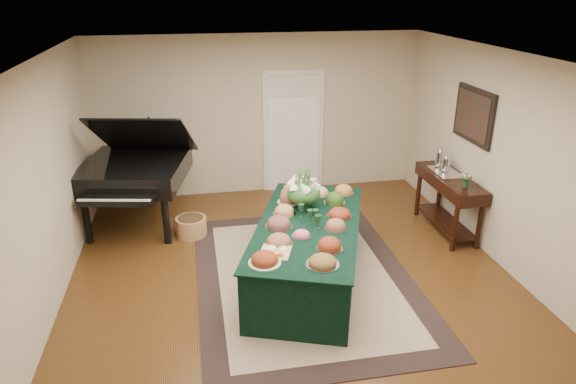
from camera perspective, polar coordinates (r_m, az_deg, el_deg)
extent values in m
plane|color=#311A0A|center=(6.56, 0.49, -9.50)|extent=(6.00, 6.00, 0.00)
cube|color=black|center=(6.57, 1.80, -9.43)|extent=(2.65, 3.72, 0.01)
cube|color=beige|center=(6.56, 1.80, -9.38)|extent=(2.12, 3.18, 0.01)
cube|color=silver|center=(8.94, 0.59, 6.74)|extent=(1.05, 0.04, 2.10)
cube|color=white|center=(8.93, 0.62, 6.40)|extent=(0.90, 0.06, 2.00)
cube|color=black|center=(6.34, 2.24, -6.78)|extent=(1.90, 2.70, 0.76)
cube|color=black|center=(6.16, 2.30, -3.65)|extent=(1.98, 2.78, 0.02)
cylinder|color=silver|center=(5.34, -2.61, -7.86)|extent=(0.34, 0.34, 0.01)
ellipsoid|color=maroon|center=(5.31, -2.62, -7.40)|extent=(0.28, 0.28, 0.09)
cylinder|color=silver|center=(6.74, 0.08, -1.09)|extent=(0.30, 0.30, 0.01)
ellipsoid|color=#9B613E|center=(6.71, 0.08, -0.51)|extent=(0.25, 0.25, 0.14)
cylinder|color=silver|center=(7.07, 0.40, 0.08)|extent=(0.29, 0.29, 0.01)
ellipsoid|color=#C7873A|center=(7.05, 0.40, 0.43)|extent=(0.24, 0.24, 0.08)
cylinder|color=silver|center=(5.62, 4.63, -6.23)|extent=(0.30, 0.30, 0.01)
ellipsoid|color=maroon|center=(5.60, 4.65, -5.77)|extent=(0.25, 0.25, 0.09)
cylinder|color=silver|center=(6.08, -1.04, -3.81)|extent=(0.34, 0.34, 0.01)
ellipsoid|color=brown|center=(6.06, -1.04, -3.38)|extent=(0.28, 0.28, 0.09)
cylinder|color=silver|center=(6.39, -0.41, -2.45)|extent=(0.29, 0.29, 0.01)
ellipsoid|color=#DC974F|center=(6.37, -0.41, -2.05)|extent=(0.24, 0.24, 0.09)
cylinder|color=silver|center=(5.70, -1.02, -5.75)|extent=(0.32, 0.32, 0.01)
ellipsoid|color=#9B613E|center=(5.67, -1.03, -5.34)|extent=(0.27, 0.27, 0.08)
cylinder|color=silver|center=(7.00, 3.33, -0.20)|extent=(0.33, 0.33, 0.01)
ellipsoid|color=beige|center=(6.98, 3.34, 0.12)|extent=(0.27, 0.27, 0.07)
cylinder|color=silver|center=(5.85, 1.52, -4.93)|extent=(0.22, 0.22, 0.01)
ellipsoid|color=#DD6E82|center=(5.84, 1.52, -4.65)|extent=(0.18, 0.18, 0.05)
cylinder|color=silver|center=(5.32, 3.85, -8.01)|extent=(0.35, 0.35, 0.01)
ellipsoid|color=brown|center=(5.30, 3.87, -7.62)|extent=(0.29, 0.29, 0.07)
cylinder|color=silver|center=(6.37, 5.75, -2.65)|extent=(0.33, 0.33, 0.01)
ellipsoid|color=maroon|center=(6.36, 5.76, -2.31)|extent=(0.27, 0.27, 0.07)
cylinder|color=silver|center=(7.06, 6.18, -0.10)|extent=(0.29, 0.29, 0.01)
ellipsoid|color=#C7873A|center=(7.04, 6.20, 0.27)|extent=(0.24, 0.24, 0.09)
cylinder|color=silver|center=(6.06, 5.31, -4.04)|extent=(0.28, 0.28, 0.01)
ellipsoid|color=#9B613E|center=(6.03, 5.33, -3.64)|extent=(0.23, 0.23, 0.08)
cylinder|color=silver|center=(6.73, 5.20, -1.21)|extent=(0.29, 0.29, 0.01)
ellipsoid|color=#346018|center=(6.71, 5.22, -0.75)|extent=(0.24, 0.24, 0.11)
cube|color=tan|center=(5.52, -1.42, -6.72)|extent=(0.41, 0.41, 0.02)
ellipsoid|color=beige|center=(5.54, -1.96, -6.04)|extent=(0.14, 0.14, 0.08)
ellipsoid|color=beige|center=(5.53, -0.49, -6.10)|extent=(0.12, 0.12, 0.07)
cube|color=orange|center=(5.42, -1.05, -6.85)|extent=(0.09, 0.07, 0.05)
cylinder|color=#163720|center=(6.54, 1.75, -1.11)|extent=(0.17, 0.17, 0.17)
ellipsoid|color=#2A5A24|center=(6.49, 1.76, -0.13)|extent=(0.43, 0.43, 0.28)
cylinder|color=black|center=(7.75, -21.47, -2.90)|extent=(0.10, 0.10, 0.71)
cylinder|color=black|center=(7.41, -13.39, -3.07)|extent=(0.10, 0.10, 0.71)
cylinder|color=black|center=(8.68, -15.10, 0.61)|extent=(0.10, 0.10, 0.71)
cube|color=black|center=(7.91, -16.67, 2.25)|extent=(1.70, 1.78, 0.31)
cube|color=black|center=(7.18, -18.48, -0.93)|extent=(1.04, 0.41, 0.10)
cube|color=black|center=(7.85, -15.72, 6.08)|extent=(1.56, 1.35, 0.79)
cylinder|color=#9D6A3F|center=(7.65, -10.69, -3.81)|extent=(0.44, 0.44, 0.28)
cylinder|color=black|center=(7.37, 18.06, -3.87)|extent=(0.07, 0.07, 0.68)
cylinder|color=black|center=(7.54, 20.47, -3.59)|extent=(0.07, 0.07, 0.68)
cylinder|color=black|center=(8.34, 14.27, -0.31)|extent=(0.07, 0.07, 0.68)
cylinder|color=black|center=(8.49, 16.48, -0.14)|extent=(0.07, 0.07, 0.68)
cube|color=black|center=(7.76, 17.57, 1.04)|extent=(0.45, 1.42, 0.18)
cube|color=black|center=(8.00, 17.06, -3.13)|extent=(0.38, 1.25, 0.03)
cube|color=silver|center=(7.87, 17.10, 2.14)|extent=(0.34, 0.58, 0.02)
cylinder|color=#163720|center=(7.38, 19.13, 0.93)|extent=(0.07, 0.07, 0.11)
ellipsoid|color=pink|center=(7.35, 19.23, 1.65)|extent=(0.16, 0.16, 0.11)
cube|color=black|center=(7.59, 19.95, 8.01)|extent=(0.04, 0.95, 0.75)
cube|color=#4C141C|center=(7.58, 19.78, 8.01)|extent=(0.01, 0.82, 0.62)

